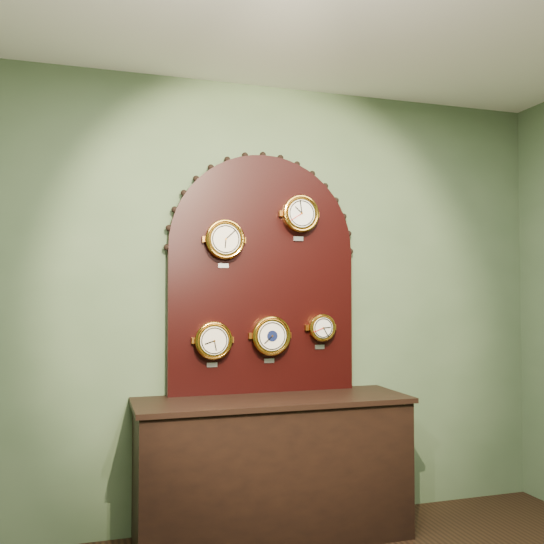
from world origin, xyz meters
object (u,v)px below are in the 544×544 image
object	(u,v)px
hygrometer	(213,340)
barometer	(271,336)
roman_clock	(225,240)
arabic_clock	(300,214)
shop_counter	(273,471)
display_board	(263,266)
tide_clock	(321,328)

from	to	relation	value
hygrometer	barometer	xyz separation A→B (m)	(0.36, -0.00, 0.02)
roman_clock	barometer	size ratio (longest dim) A/B	0.99
roman_clock	arabic_clock	world-z (taller)	arabic_clock
shop_counter	display_board	xyz separation A→B (m)	(0.00, 0.22, 1.23)
shop_counter	arabic_clock	bearing A→B (deg)	33.86
arabic_clock	tide_clock	size ratio (longest dim) A/B	1.27
shop_counter	tide_clock	bearing A→B (deg)	22.57
roman_clock	barometer	xyz separation A→B (m)	(0.30, -0.00, -0.59)
display_board	arabic_clock	distance (m)	0.41
arabic_clock	tide_clock	distance (m)	0.74
display_board	roman_clock	distance (m)	0.31
hygrometer	tide_clock	bearing A→B (deg)	0.12
tide_clock	barometer	bearing A→B (deg)	-179.67
roman_clock	hygrometer	distance (m)	0.62
shop_counter	hygrometer	size ratio (longest dim) A/B	5.70
arabic_clock	roman_clock	bearing A→B (deg)	-179.98
arabic_clock	tide_clock	world-z (taller)	arabic_clock
roman_clock	barometer	distance (m)	0.66
shop_counter	display_board	distance (m)	1.25
shop_counter	display_board	bearing A→B (deg)	90.00
barometer	tide_clock	distance (m)	0.34
shop_counter	tide_clock	xyz separation A→B (m)	(0.37, 0.15, 0.83)
shop_counter	hygrometer	bearing A→B (deg)	155.17
roman_clock	hygrometer	xyz separation A→B (m)	(-0.07, 0.00, -0.61)
arabic_clock	barometer	xyz separation A→B (m)	(-0.20, -0.00, -0.77)
display_board	hygrometer	world-z (taller)	display_board
roman_clock	hygrometer	size ratio (longest dim) A/B	1.05
arabic_clock	hygrometer	bearing A→B (deg)	179.98
arabic_clock	tide_clock	xyz separation A→B (m)	(0.14, 0.00, -0.73)
shop_counter	display_board	size ratio (longest dim) A/B	1.05
shop_counter	barometer	world-z (taller)	barometer
barometer	hygrometer	bearing A→B (deg)	179.92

